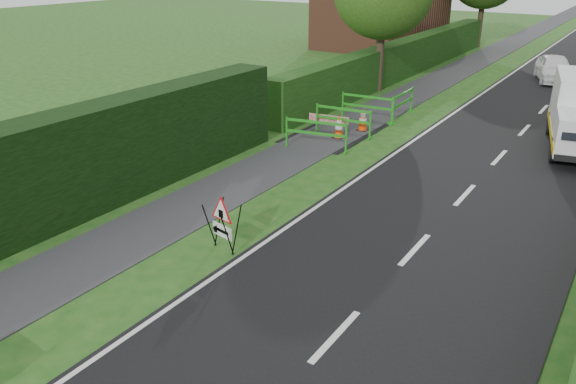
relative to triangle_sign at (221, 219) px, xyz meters
The scene contains 14 objects.
ground 2.55m from the triangle_sign, 67.92° to the right, with size 120.00×120.00×0.00m, color #1A4D16.
footpath 32.81m from the triangle_sign, 93.64° to the left, with size 2.00×90.00×0.02m, color #2D2D30.
hedge_west_near 4.72m from the triangle_sign, 150.97° to the right, with size 1.10×18.00×2.50m, color black.
hedge_west_far 20.17m from the triangle_sign, 101.68° to the left, with size 1.00×24.00×1.80m, color #14380F.
house_west 29.26m from the triangle_sign, 108.13° to the left, with size 7.50×7.40×7.88m.
triangle_sign is the anchor object (origin of this frame).
traffic_cone_3 8.51m from the triangle_sign, 101.63° to the left, with size 0.38×0.38×0.79m.
traffic_cone_4 9.69m from the triangle_sign, 98.47° to the left, with size 0.38×0.38×0.79m.
ped_barrier_0 7.03m from the triangle_sign, 104.24° to the left, with size 2.09×0.75×1.00m.
ped_barrier_1 8.91m from the triangle_sign, 101.47° to the left, with size 2.08×0.50×1.00m.
ped_barrier_2 10.97m from the triangle_sign, 99.72° to the left, with size 2.08×0.51×1.00m.
ped_barrier_3 12.04m from the triangle_sign, 94.55° to the left, with size 0.40×2.07×1.00m.
redwhite_plank 9.23m from the triangle_sign, 105.22° to the left, with size 1.50×0.04×0.25m, color red.
hatchback_car 22.56m from the triangle_sign, 83.16° to the left, with size 1.50×3.73×1.27m, color white.
Camera 1 is at (5.97, -5.74, 5.78)m, focal length 35.00 mm.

